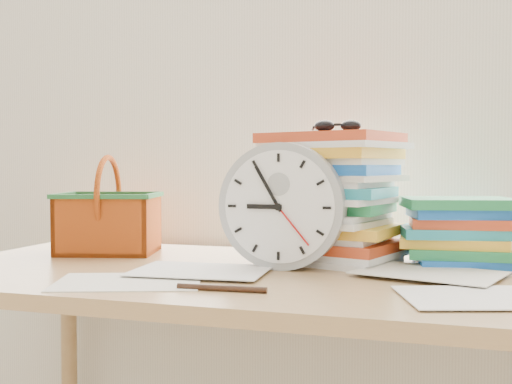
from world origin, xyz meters
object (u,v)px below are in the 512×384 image
(clock, at_px, (282,206))
(book_stack, at_px, (460,232))
(basket, at_px, (109,205))
(desk, at_px, (253,306))
(paper_stack, at_px, (328,198))

(clock, bearing_deg, book_stack, 23.97)
(book_stack, xyz_separation_m, basket, (-0.83, -0.05, 0.05))
(clock, height_order, book_stack, clock)
(clock, bearing_deg, basket, 167.39)
(desk, bearing_deg, book_stack, 25.60)
(basket, bearing_deg, paper_stack, -11.87)
(paper_stack, xyz_separation_m, clock, (-0.07, -0.13, -0.01))
(desk, xyz_separation_m, paper_stack, (0.12, 0.17, 0.22))
(book_stack, height_order, basket, basket)
(desk, distance_m, book_stack, 0.48)
(desk, relative_size, basket, 5.84)
(paper_stack, xyz_separation_m, basket, (-0.55, -0.03, -0.03))
(basket, bearing_deg, desk, -33.49)
(paper_stack, bearing_deg, basket, -177.17)
(paper_stack, height_order, basket, paper_stack)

